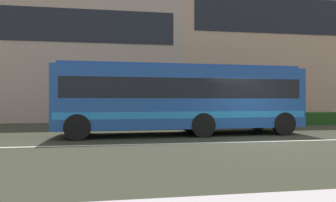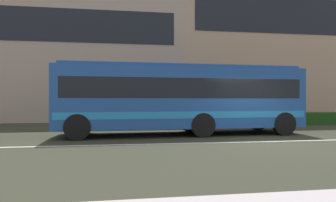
{
  "view_description": "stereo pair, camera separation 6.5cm",
  "coord_description": "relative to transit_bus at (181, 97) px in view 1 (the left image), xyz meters",
  "views": [
    {
      "loc": [
        -5.18,
        -9.81,
        1.5
      ],
      "look_at": [
        -3.29,
        2.5,
        1.49
      ],
      "focal_mm": 30.47,
      "sensor_mm": 36.0,
      "label": 1
    },
    {
      "loc": [
        -5.12,
        -9.82,
        1.5
      ],
      "look_at": [
        -3.29,
        2.5,
        1.49
      ],
      "focal_mm": 30.47,
      "sensor_mm": 36.0,
      "label": 2
    }
  ],
  "objects": [
    {
      "name": "hedge_row_far",
      "position": [
        3.83,
        4.04,
        -1.29
      ],
      "size": [
        15.11,
        1.1,
        0.76
      ],
      "primitive_type": "cube",
      "color": "#1D4515",
      "rests_on": "ground_plane"
    },
    {
      "name": "ground_plane",
      "position": [
        2.68,
        -2.65,
        -1.67
      ],
      "size": [
        160.0,
        160.0,
        0.0
      ],
      "primitive_type": "plane",
      "color": "#2F3123"
    },
    {
      "name": "apartment_block_left",
      "position": [
        -8.29,
        13.14,
        4.04
      ],
      "size": [
        20.12,
        11.04,
        11.42
      ],
      "color": "tan",
      "rests_on": "ground_plane"
    },
    {
      "name": "lane_centre_line",
      "position": [
        2.68,
        -2.65,
        -1.67
      ],
      "size": [
        60.0,
        0.16,
        0.01
      ],
      "primitive_type": "cube",
      "color": "silver",
      "rests_on": "ground_plane"
    },
    {
      "name": "apartment_block_right",
      "position": [
        11.13,
        13.14,
        5.21
      ],
      "size": [
        18.74,
        11.04,
        13.76
      ],
      "color": "tan",
      "rests_on": "ground_plane"
    },
    {
      "name": "transit_bus",
      "position": [
        0.0,
        0.0,
        0.0
      ],
      "size": [
        10.69,
        2.91,
        3.03
      ],
      "color": "#1D4890",
      "rests_on": "ground_plane"
    }
  ]
}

